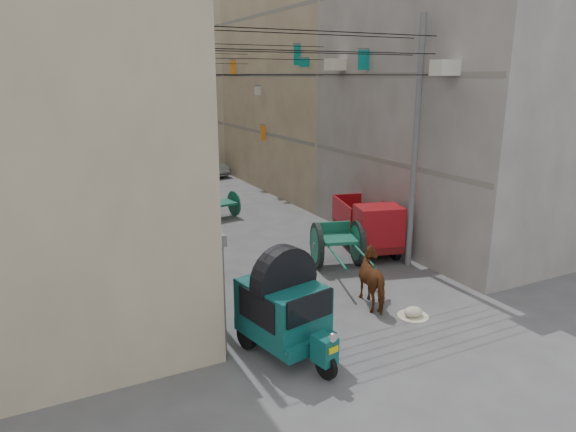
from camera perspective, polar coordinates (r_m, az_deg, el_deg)
ground at (r=11.73m, az=18.40°, el=-17.32°), size 140.00×140.00×0.00m
building_row_left at (r=40.87m, az=-28.55°, el=13.92°), size 8.00×62.00×14.00m
building_row_right at (r=43.65m, az=-6.39°, el=15.59°), size 8.00×62.00×14.00m
end_cap_building at (r=73.11m, az=-21.69°, el=14.52°), size 22.00×10.00×13.00m
shutters_left at (r=18.07m, az=-14.85°, el=-0.22°), size 0.18×14.40×2.88m
signboards at (r=29.46m, az=-12.36°, el=9.61°), size 8.22×40.52×5.67m
ac_units at (r=18.17m, az=11.23°, el=19.01°), size 0.70×6.55×3.35m
utility_poles at (r=24.95m, az=-9.64°, el=10.10°), size 7.40×22.20×8.00m
overhead_cables at (r=22.39m, az=-7.89°, el=16.69°), size 7.40×22.52×1.12m
auto_rickshaw at (r=11.77m, az=-0.42°, el=-9.96°), size 1.96×2.86×1.95m
tonga_cart at (r=17.20m, az=5.51°, el=-3.02°), size 2.17×3.55×1.51m
mini_truck at (r=18.44m, az=9.10°, el=-1.40°), size 2.40×3.75×1.95m
second_cart at (r=23.14m, az=-7.36°, el=1.27°), size 1.46×1.33×1.15m
feed_sack at (r=14.22m, az=13.73°, el=-10.31°), size 0.52×0.41×0.26m
horse at (r=14.46m, az=9.76°, el=-6.94°), size 1.17×1.91×1.51m
distant_car_white at (r=28.37m, az=-15.87°, el=3.26°), size 2.08×3.37×1.07m
distant_car_grey at (r=33.36m, az=-9.02°, el=5.46°), size 2.32×3.71×1.15m
distant_car_green at (r=41.10m, az=-16.98°, el=6.88°), size 2.79×4.61×1.25m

